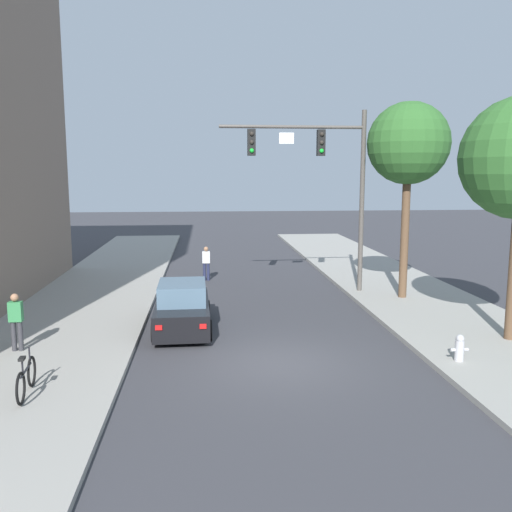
{
  "coord_description": "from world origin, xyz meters",
  "views": [
    {
      "loc": [
        -1.91,
        -13.94,
        5.08
      ],
      "look_at": [
        -0.02,
        6.22,
        2.0
      ],
      "focal_mm": 38.06,
      "sensor_mm": 36.0,
      "label": 1
    }
  ],
  "objects_px": {
    "car_lead_black": "(183,308)",
    "pedestrian_crossing_road": "(206,262)",
    "bicycle_leaning": "(26,378)",
    "street_tree_second": "(408,145)",
    "traffic_signal_mast": "(323,168)",
    "fire_hydrant": "(459,348)",
    "pedestrian_sidewalk_left_walker": "(16,319)"
  },
  "relations": [
    {
      "from": "car_lead_black",
      "to": "fire_hydrant",
      "type": "bearing_deg",
      "value": -29.07
    },
    {
      "from": "traffic_signal_mast",
      "to": "car_lead_black",
      "type": "relative_size",
      "value": 1.76
    },
    {
      "from": "bicycle_leaning",
      "to": "street_tree_second",
      "type": "bearing_deg",
      "value": 36.24
    },
    {
      "from": "traffic_signal_mast",
      "to": "bicycle_leaning",
      "type": "bearing_deg",
      "value": -131.25
    },
    {
      "from": "traffic_signal_mast",
      "to": "pedestrian_sidewalk_left_walker",
      "type": "xyz_separation_m",
      "value": [
        -10.14,
        -6.91,
        -4.25
      ]
    },
    {
      "from": "car_lead_black",
      "to": "pedestrian_crossing_road",
      "type": "distance_m",
      "value": 8.3
    },
    {
      "from": "pedestrian_sidewalk_left_walker",
      "to": "fire_hydrant",
      "type": "relative_size",
      "value": 2.28
    },
    {
      "from": "pedestrian_sidewalk_left_walker",
      "to": "pedestrian_crossing_road",
      "type": "relative_size",
      "value": 1.0
    },
    {
      "from": "fire_hydrant",
      "to": "pedestrian_crossing_road",
      "type": "bearing_deg",
      "value": 118.25
    },
    {
      "from": "pedestrian_crossing_road",
      "to": "traffic_signal_mast",
      "type": "bearing_deg",
      "value": -36.26
    },
    {
      "from": "bicycle_leaning",
      "to": "fire_hydrant",
      "type": "xyz_separation_m",
      "value": [
        10.72,
        1.27,
        -0.03
      ]
    },
    {
      "from": "pedestrian_crossing_road",
      "to": "bicycle_leaning",
      "type": "xyz_separation_m",
      "value": [
        -4.06,
        -13.68,
        -0.37
      ]
    },
    {
      "from": "bicycle_leaning",
      "to": "street_tree_second",
      "type": "xyz_separation_m",
      "value": [
        11.93,
        8.75,
        5.65
      ]
    },
    {
      "from": "pedestrian_sidewalk_left_walker",
      "to": "street_tree_second",
      "type": "relative_size",
      "value": 0.21
    },
    {
      "from": "street_tree_second",
      "to": "traffic_signal_mast",
      "type": "bearing_deg",
      "value": 155.5
    },
    {
      "from": "bicycle_leaning",
      "to": "fire_hydrant",
      "type": "height_order",
      "value": "bicycle_leaning"
    },
    {
      "from": "pedestrian_sidewalk_left_walker",
      "to": "fire_hydrant",
      "type": "bearing_deg",
      "value": -9.28
    },
    {
      "from": "car_lead_black",
      "to": "bicycle_leaning",
      "type": "relative_size",
      "value": 2.41
    },
    {
      "from": "traffic_signal_mast",
      "to": "bicycle_leaning",
      "type": "distance_m",
      "value": 14.3
    },
    {
      "from": "pedestrian_sidewalk_left_walker",
      "to": "fire_hydrant",
      "type": "distance_m",
      "value": 12.15
    },
    {
      "from": "pedestrian_sidewalk_left_walker",
      "to": "bicycle_leaning",
      "type": "relative_size",
      "value": 0.93
    },
    {
      "from": "bicycle_leaning",
      "to": "fire_hydrant",
      "type": "relative_size",
      "value": 2.46
    },
    {
      "from": "traffic_signal_mast",
      "to": "fire_hydrant",
      "type": "xyz_separation_m",
      "value": [
        1.84,
        -8.87,
        -4.81
      ]
    },
    {
      "from": "traffic_signal_mast",
      "to": "street_tree_second",
      "type": "height_order",
      "value": "street_tree_second"
    },
    {
      "from": "pedestrian_crossing_road",
      "to": "street_tree_second",
      "type": "relative_size",
      "value": 0.21
    },
    {
      "from": "car_lead_black",
      "to": "traffic_signal_mast",
      "type": "bearing_deg",
      "value": 39.99
    },
    {
      "from": "car_lead_black",
      "to": "pedestrian_sidewalk_left_walker",
      "type": "height_order",
      "value": "pedestrian_sidewalk_left_walker"
    },
    {
      "from": "pedestrian_sidewalk_left_walker",
      "to": "street_tree_second",
      "type": "bearing_deg",
      "value": 22.71
    },
    {
      "from": "car_lead_black",
      "to": "bicycle_leaning",
      "type": "distance_m",
      "value": 6.33
    },
    {
      "from": "pedestrian_sidewalk_left_walker",
      "to": "bicycle_leaning",
      "type": "distance_m",
      "value": 3.5
    },
    {
      "from": "pedestrian_sidewalk_left_walker",
      "to": "fire_hydrant",
      "type": "height_order",
      "value": "pedestrian_sidewalk_left_walker"
    },
    {
      "from": "car_lead_black",
      "to": "pedestrian_crossing_road",
      "type": "bearing_deg",
      "value": 84.51
    }
  ]
}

